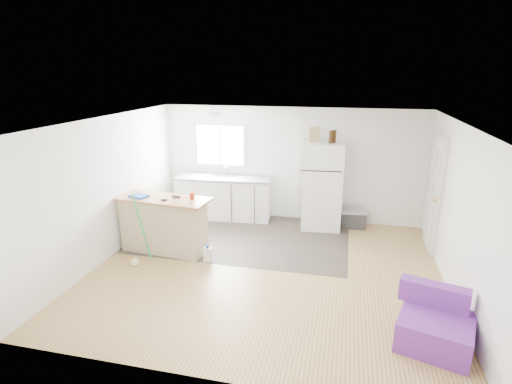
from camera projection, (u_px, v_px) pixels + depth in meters
room at (267, 200)px, 6.15m from camera, size 5.51×5.01×2.41m
vinyl_zone at (243, 236)px, 7.82m from camera, size 4.05×2.50×0.00m
window at (220, 145)px, 8.70m from camera, size 1.18×0.06×0.98m
interior_door at (435, 194)px, 7.07m from camera, size 0.11×0.92×2.10m
ceiling_fixture at (215, 114)px, 7.19m from camera, size 0.30×0.30×0.07m
kitchen_cabinets at (224, 197)px, 8.70m from camera, size 2.10×0.79×1.20m
peninsula at (164, 224)px, 7.07m from camera, size 1.67×0.77×0.99m
refrigerator at (322, 185)px, 8.07m from camera, size 0.84×0.81×1.77m
cooler at (353, 218)px, 8.23m from camera, size 0.54×0.40×0.39m
purple_seat at (435, 325)px, 4.69m from camera, size 0.98×0.96×0.65m
cleaner_jug at (208, 254)px, 6.74m from camera, size 0.15×0.11×0.30m
mop at (137, 252)px, 6.60m from camera, size 0.24×0.35×1.27m
red_cup at (192, 196)px, 6.84m from camera, size 0.10×0.10×0.12m
blue_tray at (139, 196)px, 6.96m from camera, size 0.35×0.30×0.04m
tool_a at (176, 197)px, 6.94m from camera, size 0.15×0.07×0.03m
tool_b at (164, 200)px, 6.78m from camera, size 0.11×0.06×0.03m
cardboard_box at (314, 134)px, 7.78m from camera, size 0.21×0.13×0.30m
bottle_left at (331, 137)px, 7.65m from camera, size 0.08×0.08×0.25m
bottle_right at (334, 136)px, 7.70m from camera, size 0.08×0.08×0.25m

